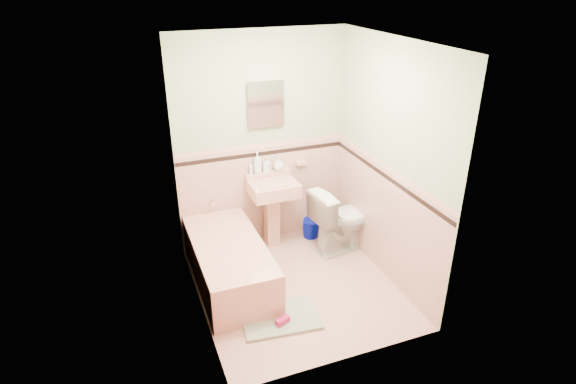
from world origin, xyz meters
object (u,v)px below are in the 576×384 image
object	(u,v)px
bathtub	(230,264)
soap_bottle_left	(257,163)
shoe	(282,320)
soap_bottle_right	(278,164)
sink	(274,215)
toilet	(343,219)
soap_bottle_mid	(267,165)
bucket	(311,228)
medicine_cabinet	(266,104)

from	to	relation	value
bathtub	soap_bottle_left	xyz separation A→B (m)	(0.55, 0.71, 0.81)
shoe	soap_bottle_right	bearing A→B (deg)	48.47
sink	soap_bottle_left	xyz separation A→B (m)	(-0.13, 0.18, 0.61)
toilet	soap_bottle_left	bearing A→B (deg)	51.38
soap_bottle_mid	bucket	xyz separation A→B (m)	(0.51, -0.14, -0.88)
soap_bottle_mid	shoe	xyz separation A→B (m)	(-0.39, -1.55, -0.93)
sink	soap_bottle_left	world-z (taller)	soap_bottle_left
bucket	shoe	world-z (taller)	bucket
soap_bottle_right	medicine_cabinet	bearing A→B (deg)	166.99
bathtub	sink	world-z (taller)	sink
sink	bucket	distance (m)	0.59
medicine_cabinet	shoe	distance (m)	2.31
medicine_cabinet	bucket	distance (m)	1.67
soap_bottle_mid	shoe	distance (m)	1.85
soap_bottle_mid	soap_bottle_right	distance (m)	0.14
sink	soap_bottle_right	xyz separation A→B (m)	(0.13, 0.18, 0.56)
medicine_cabinet	shoe	bearing A→B (deg)	-104.05
soap_bottle_right	bathtub	bearing A→B (deg)	-138.76
bathtub	medicine_cabinet	xyz separation A→B (m)	(0.68, 0.74, 1.47)
bathtub	medicine_cabinet	bearing A→B (deg)	47.42
soap_bottle_mid	bathtub	bearing A→B (deg)	-133.33
sink	soap_bottle_mid	world-z (taller)	soap_bottle_mid
medicine_cabinet	soap_bottle_left	size ratio (longest dim) A/B	1.98
bathtub	sink	xyz separation A→B (m)	(0.68, 0.53, 0.20)
sink	toilet	xyz separation A→B (m)	(0.75, -0.33, -0.03)
sink	bathtub	bearing A→B (deg)	-142.07
bathtub	toilet	size ratio (longest dim) A/B	1.89
bathtub	shoe	size ratio (longest dim) A/B	10.66
bathtub	soap_bottle_right	bearing A→B (deg)	41.24
medicine_cabinet	soap_bottle_right	bearing A→B (deg)	-13.01
sink	soap_bottle_mid	distance (m)	0.60
medicine_cabinet	soap_bottle_right	size ratio (longest dim) A/B	3.23
bathtub	shoe	xyz separation A→B (m)	(0.28, -0.84, -0.17)
sink	soap_bottle_left	size ratio (longest dim) A/B	3.31
medicine_cabinet	toilet	size ratio (longest dim) A/B	0.64
soap_bottle_mid	shoe	bearing A→B (deg)	-103.96
soap_bottle_mid	soap_bottle_right	world-z (taller)	soap_bottle_mid
soap_bottle_right	soap_bottle_left	bearing A→B (deg)	180.00
medicine_cabinet	bucket	bearing A→B (deg)	-18.44
medicine_cabinet	soap_bottle_right	distance (m)	0.73
sink	soap_bottle_right	world-z (taller)	soap_bottle_right
soap_bottle_left	soap_bottle_right	world-z (taller)	soap_bottle_left
bathtub	bucket	xyz separation A→B (m)	(1.18, 0.57, -0.11)
sink	soap_bottle_left	distance (m)	0.65
soap_bottle_left	soap_bottle_right	xyz separation A→B (m)	(0.25, 0.00, -0.05)
medicine_cabinet	shoe	xyz separation A→B (m)	(-0.40, -1.58, -1.64)
soap_bottle_mid	bucket	bearing A→B (deg)	-15.03
sink	medicine_cabinet	distance (m)	1.29
soap_bottle_mid	soap_bottle_right	bearing A→B (deg)	0.00
toilet	bucket	size ratio (longest dim) A/B	3.45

